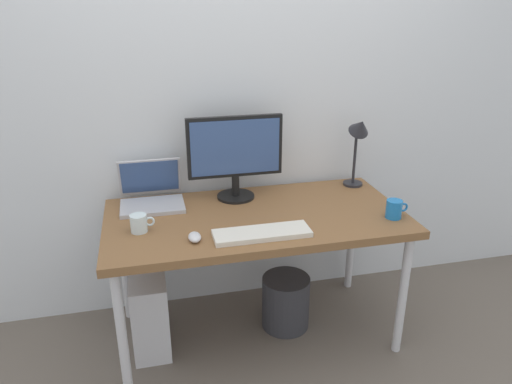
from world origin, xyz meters
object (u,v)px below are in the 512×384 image
(monitor, at_px, (235,153))
(keyboard, at_px, (262,233))
(desk_lamp, at_px, (359,137))
(mouse, at_px, (195,237))
(laptop, at_px, (151,193))
(glass_cup, at_px, (139,223))
(computer_tower, at_px, (150,310))
(wastebasket, at_px, (286,302))
(desk, at_px, (256,225))
(coffee_mug, at_px, (394,209))

(monitor, height_order, keyboard, monitor)
(desk_lamp, bearing_deg, mouse, -155.16)
(laptop, bearing_deg, glass_cup, -101.94)
(laptop, bearing_deg, computer_tower, -105.06)
(monitor, xyz_separation_m, mouse, (-0.27, -0.45, -0.23))
(desk_lamp, height_order, keyboard, desk_lamp)
(laptop, distance_m, glass_cup, 0.32)
(desk_lamp, bearing_deg, laptop, 179.02)
(desk_lamp, xyz_separation_m, wastebasket, (-0.46, -0.21, -0.85))
(laptop, distance_m, computer_tower, 0.60)
(desk, height_order, computer_tower, desk)
(laptop, height_order, wastebasket, laptop)
(keyboard, bearing_deg, computer_tower, 153.28)
(monitor, xyz_separation_m, computer_tower, (-0.50, -0.20, -0.75))
(mouse, bearing_deg, monitor, 58.50)
(monitor, relative_size, keyboard, 1.13)
(monitor, xyz_separation_m, wastebasket, (0.23, -0.21, -0.81))
(laptop, relative_size, keyboard, 0.73)
(desk_lamp, bearing_deg, coffee_mug, -88.80)
(computer_tower, xyz_separation_m, wastebasket, (0.73, -0.01, -0.06))
(laptop, distance_m, desk_lamp, 1.16)
(laptop, xyz_separation_m, coffee_mug, (1.14, -0.45, -0.01))
(wastebasket, bearing_deg, desk_lamp, 24.92)
(monitor, relative_size, computer_tower, 1.19)
(keyboard, bearing_deg, desk_lamp, 35.28)
(monitor, bearing_deg, keyboard, -86.71)
(monitor, height_order, wastebasket, monitor)
(desk, relative_size, mouse, 16.35)
(laptop, height_order, computer_tower, laptop)
(coffee_mug, bearing_deg, monitor, 148.43)
(monitor, bearing_deg, laptop, 177.42)
(computer_tower, bearing_deg, coffee_mug, -10.69)
(laptop, relative_size, computer_tower, 0.76)
(coffee_mug, distance_m, glass_cup, 1.21)
(wastebasket, bearing_deg, laptop, 160.74)
(desk, height_order, glass_cup, glass_cup)
(monitor, distance_m, wastebasket, 0.87)
(desk, xyz_separation_m, desk_lamp, (0.64, 0.24, 0.35))
(computer_tower, bearing_deg, desk, -3.63)
(keyboard, xyz_separation_m, glass_cup, (-0.54, 0.17, 0.03))
(monitor, xyz_separation_m, laptop, (-0.44, 0.02, -0.19))
(wastebasket, bearing_deg, desk, -172.07)
(keyboard, bearing_deg, coffee_mug, 3.35)
(mouse, relative_size, computer_tower, 0.21)
(mouse, relative_size, wastebasket, 0.30)
(mouse, height_order, glass_cup, glass_cup)
(monitor, xyz_separation_m, keyboard, (0.03, -0.47, -0.24))
(mouse, bearing_deg, wastebasket, 24.77)
(monitor, height_order, desk_lamp, monitor)
(desk, bearing_deg, laptop, 152.48)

